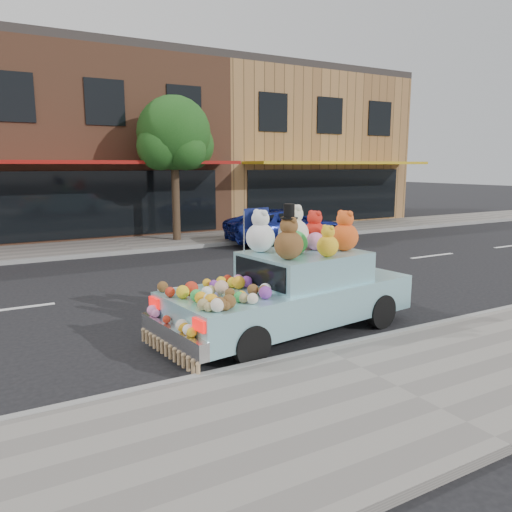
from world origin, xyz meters
TOP-DOWN VIEW (x-y plane):
  - ground at (0.00, 0.00)m, footprint 120.00×120.00m
  - near_sidewalk at (0.00, -6.50)m, footprint 60.00×3.00m
  - far_sidewalk at (0.00, 6.50)m, footprint 60.00×3.00m
  - near_kerb at (0.00, -5.00)m, footprint 60.00×0.12m
  - far_kerb at (0.00, 5.00)m, footprint 60.00×0.12m
  - storefront_mid at (0.00, 11.97)m, footprint 10.00×9.80m
  - storefront_right at (10.00, 11.97)m, footprint 10.00×9.80m
  - street_tree at (2.03, 6.55)m, footprint 3.00×2.70m
  - car_blue at (5.41, 4.37)m, footprint 4.71×2.62m
  - art_car at (0.19, -3.82)m, footprint 4.66×2.28m

SIDE VIEW (x-z plane):
  - ground at x=0.00m, z-range 0.00..0.00m
  - near_sidewalk at x=0.00m, z-range 0.00..0.12m
  - far_sidewalk at x=0.00m, z-range 0.00..0.12m
  - near_kerb at x=0.00m, z-range 0.00..0.13m
  - far_kerb at x=0.00m, z-range 0.00..0.13m
  - car_blue at x=5.41m, z-range 0.00..1.25m
  - art_car at x=0.19m, z-range -0.32..1.90m
  - storefront_mid at x=0.00m, z-range -0.01..7.29m
  - storefront_right at x=10.00m, z-range -0.01..7.29m
  - street_tree at x=2.03m, z-range 1.08..6.30m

